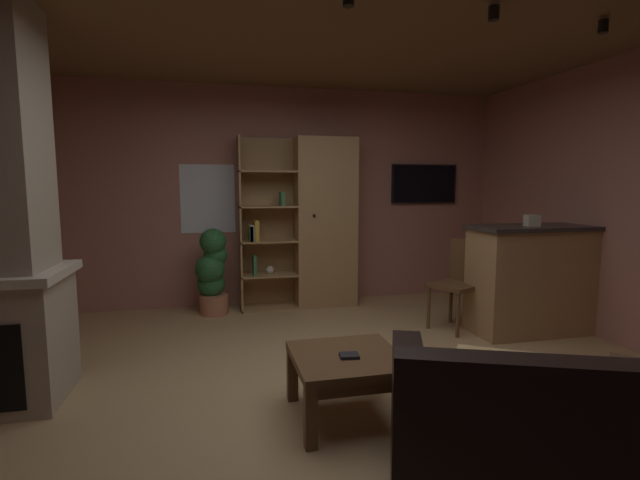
% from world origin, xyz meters
% --- Properties ---
extents(floor, '(5.66, 5.28, 0.02)m').
position_xyz_m(floor, '(0.00, 0.00, -0.01)').
color(floor, tan).
rests_on(floor, ground).
extents(wall_back, '(5.78, 0.06, 2.66)m').
position_xyz_m(wall_back, '(0.00, 2.67, 1.33)').
color(wall_back, '#AD7060').
rests_on(wall_back, ground).
extents(window_pane_back, '(0.64, 0.01, 0.81)m').
position_xyz_m(window_pane_back, '(-0.86, 2.64, 1.31)').
color(window_pane_back, white).
extents(bookshelf_cabinet, '(1.40, 0.41, 2.04)m').
position_xyz_m(bookshelf_cabinet, '(0.43, 2.40, 1.01)').
color(bookshelf_cabinet, '#A87F51').
rests_on(bookshelf_cabinet, ground).
extents(kitchen_bar_counter, '(1.44, 0.59, 1.08)m').
position_xyz_m(kitchen_bar_counter, '(2.38, 0.87, 0.54)').
color(kitchen_bar_counter, '#A87F51').
rests_on(kitchen_bar_counter, ground).
extents(tissue_box, '(0.14, 0.14, 0.11)m').
position_xyz_m(tissue_box, '(2.20, 0.81, 1.13)').
color(tissue_box, '#BFB299').
rests_on(tissue_box, kitchen_bar_counter).
extents(leather_couch, '(1.66, 1.34, 0.84)m').
position_xyz_m(leather_couch, '(0.64, -1.43, 0.31)').
color(leather_couch, black).
rests_on(leather_couch, ground).
extents(coffee_table, '(0.68, 0.68, 0.41)m').
position_xyz_m(coffee_table, '(-0.00, -0.35, 0.33)').
color(coffee_table, brown).
rests_on(coffee_table, ground).
extents(table_book_0, '(0.13, 0.11, 0.02)m').
position_xyz_m(table_book_0, '(0.00, -0.40, 0.42)').
color(table_book_0, black).
rests_on(table_book_0, coffee_table).
extents(dining_chair, '(0.55, 0.55, 0.92)m').
position_xyz_m(dining_chair, '(1.65, 1.14, 0.53)').
color(dining_chair, brown).
rests_on(dining_chair, ground).
extents(potted_floor_plant, '(0.37, 0.38, 0.99)m').
position_xyz_m(potted_floor_plant, '(-0.83, 2.26, 0.50)').
color(potted_floor_plant, '#B77051').
rests_on(potted_floor_plant, ground).
extents(wall_mounted_tv, '(0.90, 0.06, 0.50)m').
position_xyz_m(wall_mounted_tv, '(1.93, 2.61, 1.49)').
color(wall_mounted_tv, black).
extents(track_light_spot_3, '(0.07, 0.07, 0.09)m').
position_xyz_m(track_light_spot_3, '(1.02, -0.22, 2.59)').
color(track_light_spot_3, black).
extents(track_light_spot_4, '(0.07, 0.07, 0.09)m').
position_xyz_m(track_light_spot_4, '(1.92, -0.18, 2.59)').
color(track_light_spot_4, black).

